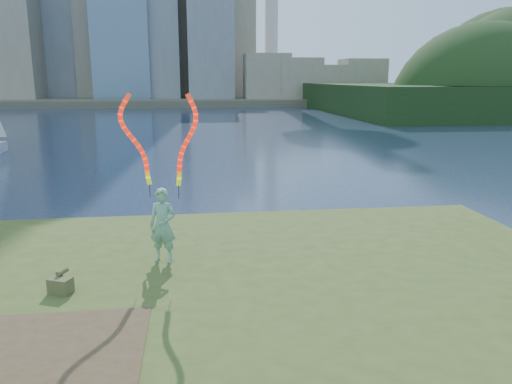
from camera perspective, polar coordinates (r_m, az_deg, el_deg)
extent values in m
plane|color=#192640|center=(11.29, -7.92, -12.72)|extent=(320.00, 320.00, 0.00)
cube|color=#3C4C1B|center=(9.02, -8.07, -18.70)|extent=(20.00, 18.00, 0.30)
cube|color=#3C4C1B|center=(9.16, -8.10, -16.38)|extent=(17.00, 15.00, 0.30)
cube|color=#3C4C1B|center=(9.21, -8.14, -14.42)|extent=(14.00, 12.00, 0.30)
cube|color=#47331E|center=(8.44, -24.09, -17.00)|extent=(3.20, 3.00, 0.02)
cube|color=#504B3B|center=(105.28, -7.55, 10.46)|extent=(320.00, 40.00, 1.20)
imported|color=#1C7243|center=(11.36, -10.61, -3.77)|extent=(0.71, 0.58, 1.69)
cylinder|color=black|center=(11.39, -12.04, 0.17)|extent=(0.02, 0.02, 0.30)
cylinder|color=black|center=(11.14, -8.83, 0.03)|extent=(0.02, 0.02, 0.30)
cube|color=#4D4C27|center=(10.49, -21.44, -9.92)|extent=(0.50, 0.43, 0.30)
cylinder|color=#4D4C27|center=(10.59, -21.27, -8.50)|extent=(0.21, 0.30, 0.10)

